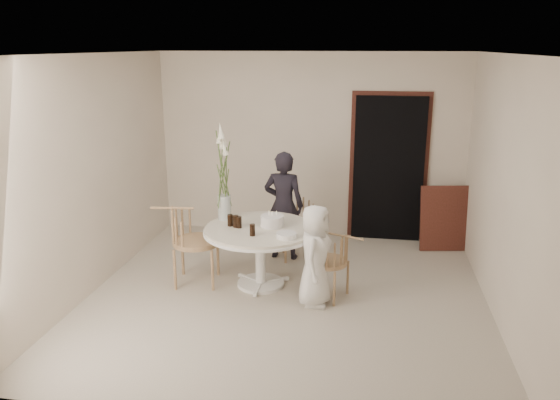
% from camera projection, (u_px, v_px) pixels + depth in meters
% --- Properties ---
extents(ground, '(4.50, 4.50, 0.00)m').
position_uv_depth(ground, '(286.00, 296.00, 6.28)').
color(ground, beige).
rests_on(ground, ground).
extents(room_shell, '(4.50, 4.50, 4.50)m').
position_uv_depth(room_shell, '(287.00, 158.00, 5.83)').
color(room_shell, white).
rests_on(room_shell, ground).
extents(doorway, '(1.00, 0.10, 2.10)m').
position_uv_depth(doorway, '(388.00, 169.00, 7.88)').
color(doorway, black).
rests_on(doorway, ground).
extents(door_trim, '(1.12, 0.03, 2.22)m').
position_uv_depth(door_trim, '(389.00, 165.00, 7.91)').
color(door_trim, maroon).
rests_on(door_trim, ground).
extents(table, '(1.33, 1.33, 0.73)m').
position_uv_depth(table, '(260.00, 237.00, 6.40)').
color(table, white).
rests_on(table, ground).
extents(picture_frame, '(0.71, 0.32, 0.91)m').
position_uv_depth(picture_frame, '(445.00, 218.00, 7.61)').
color(picture_frame, maroon).
rests_on(picture_frame, ground).
extents(chair_far, '(0.52, 0.55, 0.82)m').
position_uv_depth(chair_far, '(298.00, 218.00, 7.39)').
color(chair_far, tan).
rests_on(chair_far, ground).
extents(chair_right, '(0.56, 0.54, 0.79)m').
position_uv_depth(chair_right, '(336.00, 257.00, 6.08)').
color(chair_right, tan).
rests_on(chair_right, ground).
extents(chair_left, '(0.62, 0.58, 0.96)m').
position_uv_depth(chair_left, '(184.00, 234.00, 6.48)').
color(chair_left, tan).
rests_on(chair_left, ground).
extents(girl, '(0.55, 0.38, 1.46)m').
position_uv_depth(girl, '(284.00, 205.00, 7.24)').
color(girl, black).
rests_on(girl, ground).
extents(boy, '(0.43, 0.60, 1.14)m').
position_uv_depth(boy, '(315.00, 256.00, 5.95)').
color(boy, white).
rests_on(boy, ground).
extents(birthday_cake, '(0.27, 0.27, 0.18)m').
position_uv_depth(birthday_cake, '(272.00, 221.00, 6.40)').
color(birthday_cake, white).
rests_on(birthday_cake, table).
extents(cola_tumbler_a, '(0.09, 0.09, 0.14)m').
position_uv_depth(cola_tumbler_a, '(236.00, 221.00, 6.36)').
color(cola_tumbler_a, black).
rests_on(cola_tumbler_a, table).
extents(cola_tumbler_b, '(0.07, 0.07, 0.13)m').
position_uv_depth(cola_tumbler_b, '(252.00, 230.00, 6.08)').
color(cola_tumbler_b, black).
rests_on(cola_tumbler_b, table).
extents(cola_tumbler_c, '(0.08, 0.08, 0.14)m').
position_uv_depth(cola_tumbler_c, '(230.00, 220.00, 6.41)').
color(cola_tumbler_c, black).
rests_on(cola_tumbler_c, table).
extents(cola_tumbler_d, '(0.08, 0.08, 0.14)m').
position_uv_depth(cola_tumbler_d, '(239.00, 222.00, 6.34)').
color(cola_tumbler_d, black).
rests_on(cola_tumbler_d, table).
extents(plate_stack, '(0.23, 0.23, 0.06)m').
position_uv_depth(plate_stack, '(286.00, 235.00, 6.03)').
color(plate_stack, white).
rests_on(plate_stack, table).
extents(flower_vase, '(0.16, 0.16, 1.19)m').
position_uv_depth(flower_vase, '(224.00, 180.00, 6.54)').
color(flower_vase, '#BAC3BE').
rests_on(flower_vase, table).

